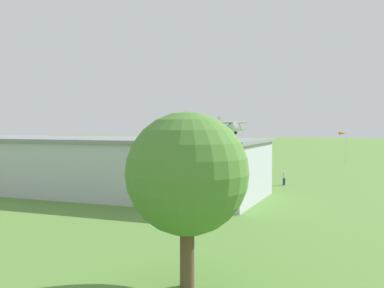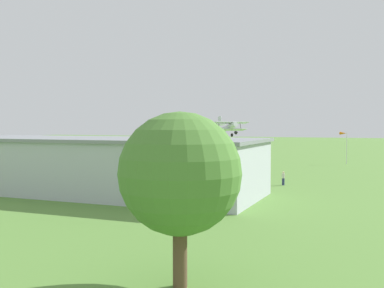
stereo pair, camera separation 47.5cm
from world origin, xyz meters
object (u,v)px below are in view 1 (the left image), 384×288
object	(u,v)px
biplane	(227,127)
person_crossing_taxiway	(41,169)
car_grey	(24,168)
windsock	(343,136)
person_by_parked_cars	(65,168)
tree_behind_hangar_right	(187,174)
hangar	(89,165)
person_at_fence_line	(284,178)

from	to	relation	value
biplane	person_crossing_taxiway	xyz separation A→B (m)	(22.41, 25.37, -6.37)
car_grey	windsock	bearing A→B (deg)	-141.25
car_grey	windsock	xyz separation A→B (m)	(-45.90, -36.84, 4.70)
person_by_parked_cars	windsock	bearing A→B (deg)	-139.20
person_crossing_taxiway	car_grey	bearing A→B (deg)	-3.44
person_crossing_taxiway	windsock	bearing A→B (deg)	-138.88
car_grey	tree_behind_hangar_right	size ratio (longest dim) A/B	0.49
hangar	biplane	size ratio (longest dim) A/B	5.50
biplane	windsock	xyz separation A→B (m)	(-20.02, -11.68, -1.62)
hangar	windsock	xyz separation A→B (m)	(-24.67, -50.12, 2.43)
car_grey	windsock	distance (m)	59.04
person_at_fence_line	windsock	world-z (taller)	windsock
person_by_parked_cars	windsock	distance (m)	52.97
hangar	windsock	world-z (taller)	windsock
hangar	biplane	world-z (taller)	biplane
hangar	person_at_fence_line	xyz separation A→B (m)	(-19.75, -14.15, -2.23)
hangar	biplane	bearing A→B (deg)	-96.89
person_crossing_taxiway	hangar	bearing A→B (deg)	143.65
person_by_parked_cars	tree_behind_hangar_right	bearing A→B (deg)	133.14
biplane	windsock	size ratio (longest dim) A/B	1.15
hangar	person_crossing_taxiway	bearing A→B (deg)	-36.35
biplane	person_at_fence_line	distance (m)	29.29
person_at_fence_line	tree_behind_hangar_right	size ratio (longest dim) A/B	0.21
biplane	windsock	world-z (taller)	biplane
person_by_parked_cars	tree_behind_hangar_right	xyz separation A→B (m)	(-37.45, 39.96, 4.54)
car_grey	hangar	bearing A→B (deg)	147.97
windsock	biplane	bearing A→B (deg)	30.25
person_crossing_taxiway	person_at_fence_line	bearing A→B (deg)	-178.36
car_grey	person_by_parked_cars	bearing A→B (deg)	-158.39
tree_behind_hangar_right	windsock	distance (m)	74.48
car_grey	person_crossing_taxiway	distance (m)	3.47
person_at_fence_line	person_by_parked_cars	size ratio (longest dim) A/B	1.04
biplane	hangar	bearing A→B (deg)	83.11
hangar	tree_behind_hangar_right	bearing A→B (deg)	132.36
tree_behind_hangar_right	hangar	bearing A→B (deg)	-47.64
tree_behind_hangar_right	biplane	bearing A→B (deg)	-74.40
hangar	person_by_parked_cars	distance (m)	21.98
windsock	car_grey	bearing A→B (deg)	38.75
car_grey	person_at_fence_line	distance (m)	40.99
person_by_parked_cars	person_at_fence_line	bearing A→B (deg)	177.56
hangar	tree_behind_hangar_right	distance (m)	32.99
biplane	car_grey	xyz separation A→B (m)	(25.88, 25.16, -6.32)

